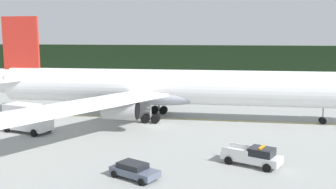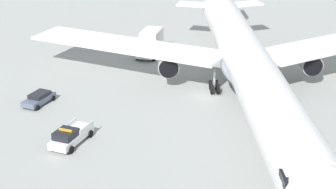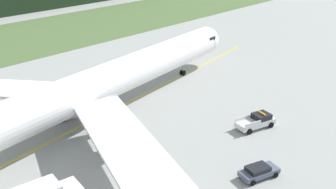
{
  "view_description": "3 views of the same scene",
  "coord_description": "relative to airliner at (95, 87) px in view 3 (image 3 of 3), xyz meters",
  "views": [
    {
      "loc": [
        15.0,
        -46.15,
        11.45
      ],
      "look_at": [
        0.24,
        4.16,
        3.54
      ],
      "focal_mm": 39.23,
      "sensor_mm": 36.0,
      "label": 1
    },
    {
      "loc": [
        60.04,
        0.32,
        24.79
      ],
      "look_at": [
        8.83,
        -3.99,
        3.62
      ],
      "focal_mm": 59.36,
      "sensor_mm": 36.0,
      "label": 2
    },
    {
      "loc": [
        -26.92,
        -35.16,
        23.88
      ],
      "look_at": [
        5.7,
        -4.55,
        4.58
      ],
      "focal_mm": 41.56,
      "sensor_mm": 36.0,
      "label": 3
    }
  ],
  "objects": [
    {
      "name": "staff_car",
      "position": [
        3.13,
        -23.1,
        -3.87
      ],
      "size": [
        4.58,
        3.1,
        1.3
      ],
      "color": "slate",
      "rests_on": "ground"
    },
    {
      "name": "airliner",
      "position": [
        0.0,
        0.0,
        0.0
      ],
      "size": [
        61.03,
        51.95,
        14.85
      ],
      "color": "white",
      "rests_on": "ground"
    },
    {
      "name": "ops_pickup_truck",
      "position": [
        12.49,
        -17.16,
        -3.67
      ],
      "size": [
        5.65,
        3.47,
        1.94
      ],
      "color": "white",
      "rests_on": "ground"
    },
    {
      "name": "taxiway_centerline_main",
      "position": [
        0.97,
        0.12,
        -4.57
      ],
      "size": [
        82.39,
        10.62,
        0.01
      ],
      "primitive_type": "cube",
      "rotation": [
        0.0,
        0.0,
        0.12
      ],
      "color": "yellow",
      "rests_on": "ground"
    },
    {
      "name": "ground",
      "position": [
        -0.94,
        -4.16,
        -4.57
      ],
      "size": [
        320.0,
        320.0,
        0.0
      ],
      "primitive_type": "plane",
      "color": "#999D98"
    }
  ]
}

